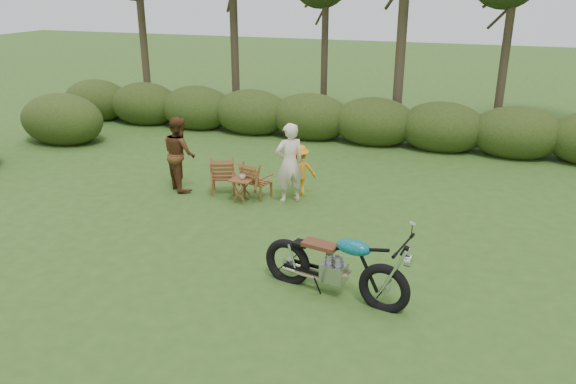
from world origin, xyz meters
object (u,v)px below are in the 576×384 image
(adult_b, at_px, (182,188))
(lawn_chair_right, at_px, (258,197))
(side_table, at_px, (242,190))
(cup, at_px, (243,177))
(lawn_chair_left, at_px, (224,192))
(child, at_px, (299,195))
(motorcycle, at_px, (333,294))
(adult_a, at_px, (289,201))

(adult_b, bearing_deg, lawn_chair_right, -138.65)
(side_table, relative_size, cup, 3.84)
(lawn_chair_right, distance_m, side_table, 0.51)
(cup, distance_m, adult_b, 1.82)
(lawn_chair_left, xyz_separation_m, adult_b, (-1.07, -0.09, 0.00))
(adult_b, distance_m, child, 2.83)
(lawn_chair_right, bearing_deg, child, -137.29)
(side_table, distance_m, child, 1.38)
(lawn_chair_right, distance_m, child, 0.96)
(motorcycle, relative_size, lawn_chair_right, 2.73)
(adult_b, bearing_deg, adult_a, -139.53)
(adult_a, relative_size, child, 1.50)
(motorcycle, bearing_deg, lawn_chair_left, 146.27)
(motorcycle, xyz_separation_m, lawn_chair_left, (-3.58, 3.55, 0.00))
(adult_a, bearing_deg, side_table, -20.73)
(cup, xyz_separation_m, child, (1.07, 0.78, -0.58))
(adult_b, bearing_deg, cup, -149.80)
(side_table, xyz_separation_m, adult_b, (-1.69, 0.29, -0.26))
(cup, bearing_deg, lawn_chair_left, 151.30)
(adult_b, bearing_deg, side_table, -150.98)
(lawn_chair_right, bearing_deg, side_table, 73.80)
(side_table, xyz_separation_m, child, (1.09, 0.81, -0.26))
(lawn_chair_left, height_order, adult_a, adult_a)
(lawn_chair_right, xyz_separation_m, cup, (-0.22, -0.34, 0.58))
(adult_a, distance_m, child, 0.45)
(side_table, distance_m, adult_a, 1.10)
(motorcycle, distance_m, cup, 4.38)
(cup, relative_size, child, 0.11)
(lawn_chair_left, distance_m, cup, 0.93)
(cup, bearing_deg, adult_a, 18.82)
(motorcycle, bearing_deg, lawn_chair_right, 138.57)
(motorcycle, relative_size, lawn_chair_left, 2.61)
(adult_a, bearing_deg, child, -142.42)
(lawn_chair_right, relative_size, adult_a, 0.48)
(lawn_chair_left, bearing_deg, motorcycle, 113.20)
(motorcycle, relative_size, adult_b, 1.34)
(motorcycle, height_order, lawn_chair_right, motorcycle)
(adult_a, height_order, child, adult_a)
(cup, xyz_separation_m, adult_a, (0.98, 0.33, -0.58))
(lawn_chair_left, bearing_deg, adult_a, 157.44)
(adult_b, xyz_separation_m, child, (2.78, 0.52, 0.00))
(lawn_chair_right, height_order, child, child)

